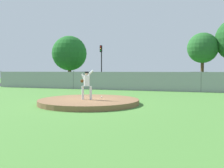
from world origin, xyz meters
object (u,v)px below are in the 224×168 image
Objects in this scene: baseball at (102,97)px; traffic_cone_orange at (174,86)px; parked_car_champagne at (84,79)px; parked_car_teal at (150,80)px; parked_car_burgundy at (52,79)px; pitcher_youth at (86,82)px; parked_car_white at (199,81)px; traffic_light_near at (101,58)px; parked_car_red at (104,80)px.

traffic_cone_orange reaches higher than baseball.
parked_car_champagne is 10.39m from traffic_cone_orange.
parked_car_teal is 12.61m from parked_car_burgundy.
pitcher_youth is at bearing -64.55° from parked_car_champagne.
traffic_cone_orange is at bearing 0.75° from parked_car_champagne.
parked_car_white is 13.31m from traffic_light_near.
pitcher_youth is 14.60m from parked_car_teal.
parked_car_teal is at bearing 177.97° from traffic_cone_orange.
parked_car_white is at bearing 13.16° from traffic_cone_orange.
parked_car_champagne is 5.35m from traffic_light_near.
parked_car_teal is 7.54× the size of traffic_cone_orange.
traffic_light_near is (-6.78, 17.67, 3.27)m from baseball.
baseball is at bearing -103.33° from traffic_cone_orange.
baseball is at bearing -48.78° from parked_car_burgundy.
pitcher_youth is 0.35× the size of parked_car_white.
parked_car_white is (5.66, 13.83, 0.52)m from baseball.
pitcher_youth is 22.05× the size of baseball.
parked_car_red is 7.81m from traffic_cone_orange.
parked_car_teal is at bearing 87.32° from baseball.
parked_car_burgundy is (-11.57, 14.91, -0.40)m from pitcher_youth.
parked_car_burgundy is at bearing 173.06° from parked_car_champagne.
pitcher_youth is 16.24m from parked_car_white.
traffic_light_near is (-9.92, 4.43, 3.31)m from traffic_cone_orange.
parked_car_champagne is at bearing -176.78° from parked_car_white.
traffic_light_near reaches higher than traffic_cone_orange.
parked_car_teal is (0.62, 13.33, 0.50)m from baseball.
parked_car_teal is at bearing 85.92° from pitcher_youth.
parked_car_white is at bearing 67.75° from baseball.
parked_car_red reaches higher than baseball.
parked_car_champagne is at bearing -179.25° from traffic_cone_orange.
traffic_cone_orange is 11.36m from traffic_light_near.
pitcher_youth is 18.88m from parked_car_burgundy.
traffic_light_near is (-12.44, 3.84, 2.75)m from parked_car_white.
parked_car_champagne is (-2.59, 0.07, 0.04)m from parked_car_red.
traffic_light_near reaches higher than parked_car_red.
traffic_light_near reaches higher than parked_car_white.
parked_car_burgundy is at bearing 131.22° from baseball.
traffic_light_near is at bearing 37.50° from parked_car_burgundy.
pitcher_youth reaches higher than baseball.
parked_car_white is 1.08× the size of parked_car_burgundy.
traffic_cone_orange is at bearing -1.68° from parked_car_burgundy.
baseball is 0.02× the size of parked_car_teal.
pitcher_youth is 0.37× the size of parked_car_burgundy.
traffic_cone_orange is at bearing -2.03° from parked_car_teal.
parked_car_red is 1.07× the size of parked_car_burgundy.
parked_car_white is at bearing -17.16° from traffic_light_near.
parked_car_white is at bearing 68.03° from pitcher_youth.
parked_car_burgundy is at bearing 178.39° from parked_car_teal.
parked_car_red is at bearing -5.09° from parked_car_burgundy.
parked_car_champagne reaches higher than parked_car_white.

